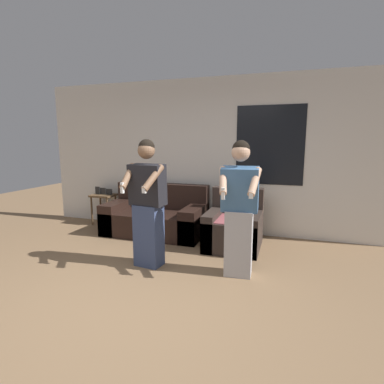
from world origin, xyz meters
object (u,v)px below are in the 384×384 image
at_px(armchair, 234,228).
at_px(person_right, 239,209).
at_px(person_left, 148,204).
at_px(side_table, 104,199).
at_px(couch, 156,217).

distance_m(armchair, person_right, 1.14).
bearing_deg(armchair, person_right, -77.12).
bearing_deg(person_right, person_left, -176.62).
bearing_deg(armchair, person_left, -131.57).
bearing_deg(side_table, couch, -10.67).
bearing_deg(person_left, person_right, 3.38).
height_order(armchair, person_right, person_right).
bearing_deg(person_left, armchair, 48.43).
height_order(person_left, person_right, person_left).
xyz_separation_m(couch, side_table, (-1.24, 0.23, 0.20)).
bearing_deg(couch, person_left, -69.31).
xyz_separation_m(couch, armchair, (1.44, -0.26, 0.01)).
bearing_deg(side_table, person_left, -41.79).
height_order(side_table, person_left, person_left).
distance_m(armchair, side_table, 2.72).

